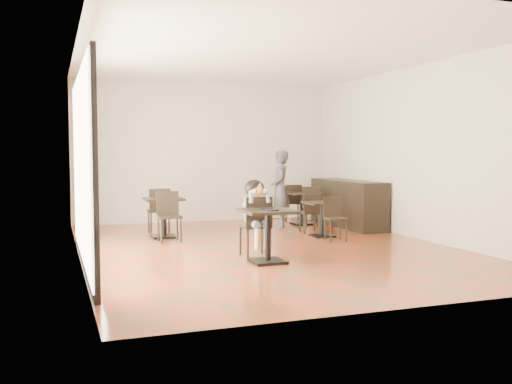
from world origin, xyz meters
name	(u,v)px	position (x,y,z in m)	size (l,w,h in m)	color
floor	(266,248)	(0.00, 0.00, 0.00)	(6.00, 8.00, 0.01)	#92381F
ceiling	(266,55)	(0.00, 0.00, 3.20)	(6.00, 8.00, 0.01)	white
wall_back	(205,152)	(0.00, 4.00, 1.60)	(6.00, 0.01, 3.20)	beige
wall_front	(406,153)	(0.00, -4.00, 1.60)	(6.00, 0.01, 3.20)	beige
wall_left	(77,153)	(-3.00, 0.00, 1.60)	(0.01, 8.00, 3.20)	beige
wall_right	(418,153)	(3.00, 0.00, 1.60)	(0.01, 8.00, 3.20)	beige
storefront_window	(82,167)	(-2.97, -0.50, 1.40)	(0.04, 4.50, 2.60)	white
child_table	(268,236)	(-0.44, -1.25, 0.39)	(0.73, 0.73, 0.78)	black
child_chair	(255,226)	(-0.44, -0.70, 0.47)	(0.42, 0.42, 0.93)	black
child	(255,218)	(-0.44, -0.70, 0.59)	(0.42, 0.59, 1.18)	slate
plate	(270,210)	(-0.44, -1.35, 0.78)	(0.26, 0.26, 0.02)	black
pizza_slice	(259,191)	(-0.44, -0.89, 1.02)	(0.27, 0.21, 0.06)	tan
adult_patron	(280,189)	(1.20, 2.32, 0.82)	(0.60, 0.39, 1.65)	#3C3D42
cafe_table_mid	(322,219)	(1.46, 0.82, 0.33)	(0.63, 0.63, 0.66)	black
cafe_table_left	(164,218)	(-1.40, 1.72, 0.37)	(0.71, 0.71, 0.75)	black
cafe_table_back	(302,208)	(1.85, 2.62, 0.36)	(0.68, 0.68, 0.72)	black
chair_mid_a	(310,213)	(1.46, 1.37, 0.40)	(0.36, 0.36, 0.79)	black
chair_mid_b	(336,219)	(1.46, 0.27, 0.40)	(0.36, 0.36, 0.79)	black
chair_left_a	(158,211)	(-1.40, 2.27, 0.45)	(0.40, 0.40, 0.90)	black
chair_left_b	(169,217)	(-1.40, 1.17, 0.45)	(0.40, 0.40, 0.90)	black
chair_back_a	(292,203)	(1.85, 3.17, 0.43)	(0.39, 0.39, 0.87)	black
chair_back_b	(313,207)	(1.85, 2.07, 0.43)	(0.39, 0.39, 0.87)	black
service_counter	(347,203)	(2.65, 2.00, 0.50)	(0.60, 2.40, 1.00)	black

